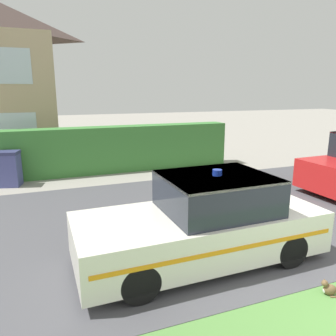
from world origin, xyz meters
TOP-DOWN VIEW (x-y plane):
  - road_strip at (0.00, 4.32)m, footprint 28.00×6.67m
  - garden_hedge at (-1.43, 9.41)m, footprint 8.83×0.77m
  - police_car at (-1.35, 2.39)m, footprint 4.26×1.77m
  - cat at (-0.12, 0.79)m, footprint 0.23×0.24m
  - wheelie_bin at (-4.88, 8.67)m, footprint 0.74×0.69m

SIDE VIEW (x-z plane):
  - road_strip at x=0.00m, z-range 0.00..0.01m
  - cat at x=-0.12m, z-range -0.02..0.22m
  - wheelie_bin at x=-4.88m, z-range 0.00..1.11m
  - police_car at x=-1.35m, z-range -0.11..1.50m
  - garden_hedge at x=-1.43m, z-range 0.00..1.66m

